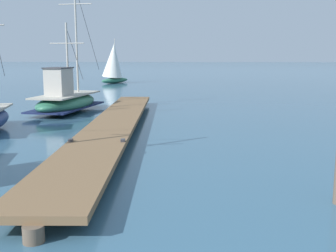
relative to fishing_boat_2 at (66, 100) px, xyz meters
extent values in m
cube|color=brown|center=(3.80, -5.74, -0.32)|extent=(3.08, 20.07, 0.16)
cylinder|color=brown|center=(4.44, -15.72, -0.54)|extent=(0.36, 0.36, 0.29)
cylinder|color=brown|center=(4.12, -10.73, -0.54)|extent=(0.36, 0.36, 0.29)
cylinder|color=brown|center=(3.80, -5.74, -0.54)|extent=(0.36, 0.36, 0.29)
cylinder|color=brown|center=(3.48, -0.75, -0.54)|extent=(0.36, 0.36, 0.29)
cylinder|color=brown|center=(3.16, 4.24, -0.54)|extent=(0.36, 0.36, 0.29)
cube|color=#333338|center=(3.26, -9.78, -0.20)|extent=(0.13, 0.21, 0.08)
cube|color=#333338|center=(4.86, -9.68, -0.20)|extent=(0.13, 0.21, 0.08)
ellipsoid|color=#337556|center=(0.01, 0.10, -0.20)|extent=(2.93, 5.88, 0.98)
cube|color=#B2AD9E|center=(0.01, 0.10, 0.25)|extent=(2.59, 5.29, 0.08)
cube|color=#19234C|center=(0.01, 0.10, -0.42)|extent=(2.94, 5.77, 0.08)
cube|color=#B7B2A8|center=(-0.10, -0.74, 1.00)|extent=(1.18, 1.54, 1.41)
cube|color=#3D3D42|center=(-0.10, -0.74, 1.73)|extent=(1.27, 1.66, 0.06)
cylinder|color=#B2ADA3|center=(0.05, 0.38, 2.20)|extent=(0.11, 0.11, 3.81)
cylinder|color=#B2ADA3|center=(0.05, 0.38, 3.01)|extent=(1.96, 0.32, 0.06)
cylinder|color=#333338|center=(0.19, 1.40, 2.39)|extent=(0.29, 1.97, 2.82)
cylinder|color=#B2ADA3|center=(0.22, 1.63, 3.50)|extent=(0.11, 0.11, 6.42)
cylinder|color=#B2ADA3|center=(0.22, 1.63, 5.21)|extent=(1.96, 0.32, 0.06)
cylinder|color=#333338|center=(0.45, 3.35, 3.83)|extent=(0.47, 3.31, 4.75)
ellipsoid|color=#337556|center=(-2.10, 24.10, -0.39)|extent=(2.98, 4.45, 0.60)
cylinder|color=#B2ADA3|center=(-2.06, 24.19, 2.06)|extent=(0.08, 0.08, 4.30)
cone|color=silver|center=(-2.21, 23.87, 1.85)|extent=(3.31, 3.15, 3.87)
camera|label=1|loc=(7.12, -22.00, 2.36)|focal=44.42mm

